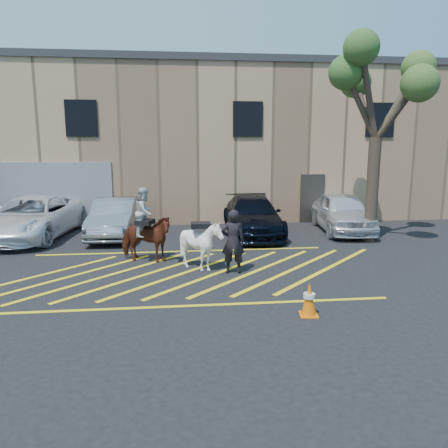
{
  "coord_description": "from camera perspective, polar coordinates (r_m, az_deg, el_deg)",
  "views": [
    {
      "loc": [
        -0.17,
        -12.17,
        3.67
      ],
      "look_at": [
        1.21,
        0.2,
        1.3
      ],
      "focal_mm": 35.0,
      "sensor_mm": 36.0,
      "label": 1
    }
  ],
  "objects": [
    {
      "name": "handler",
      "position": [
        12.22,
        1.18,
        -2.29
      ],
      "size": [
        0.7,
        0.5,
        1.81
      ],
      "primitive_type": "imported",
      "rotation": [
        0.0,
        0.0,
        3.04
      ],
      "color": "black",
      "rests_on": "ground"
    },
    {
      "name": "car_blue_suv",
      "position": [
        17.42,
        3.72,
        1.09
      ],
      "size": [
        2.29,
        5.2,
        1.48
      ],
      "primitive_type": "imported",
      "rotation": [
        0.0,
        0.0,
        -0.04
      ],
      "color": "black",
      "rests_on": "ground"
    },
    {
      "name": "warehouse",
      "position": [
        24.16,
        -6.1,
        10.68
      ],
      "size": [
        32.42,
        10.2,
        7.3
      ],
      "color": "tan",
      "rests_on": "ground"
    },
    {
      "name": "car_silver_sedan",
      "position": [
        17.54,
        -14.02,
        0.83
      ],
      "size": [
        1.7,
        4.52,
        1.47
      ],
      "primitive_type": "imported",
      "rotation": [
        0.0,
        0.0,
        -0.03
      ],
      "color": "gray",
      "rests_on": "ground"
    },
    {
      "name": "car_white_pickup",
      "position": [
        18.25,
        -23.76,
        0.77
      ],
      "size": [
        3.32,
        5.95,
        1.57
      ],
      "primitive_type": "imported",
      "rotation": [
        0.0,
        0.0,
        -0.13
      ],
      "color": "white",
      "rests_on": "ground"
    },
    {
      "name": "car_white_suv",
      "position": [
        18.62,
        15.18,
        1.53
      ],
      "size": [
        2.4,
        4.87,
        1.6
      ],
      "primitive_type": "imported",
      "rotation": [
        0.0,
        0.0,
        -0.11
      ],
      "color": "white",
      "rests_on": "ground"
    },
    {
      "name": "tree",
      "position": [
        16.89,
        19.56,
        17.06
      ],
      "size": [
        3.99,
        4.37,
        7.31
      ],
      "color": "#433629",
      "rests_on": "ground"
    },
    {
      "name": "saddled_white",
      "position": [
        12.51,
        -3.02,
        -2.72
      ],
      "size": [
        1.22,
        1.36,
        1.49
      ],
      "color": "white",
      "rests_on": "ground"
    },
    {
      "name": "ground",
      "position": [
        12.71,
        -5.36,
        -6.05
      ],
      "size": [
        90.0,
        90.0,
        0.0
      ],
      "primitive_type": "plane",
      "color": "black",
      "rests_on": "ground"
    },
    {
      "name": "hatching_zone",
      "position": [
        12.42,
        -5.33,
        -6.42
      ],
      "size": [
        12.6,
        5.12,
        0.01
      ],
      "color": "yellow",
      "rests_on": "ground"
    },
    {
      "name": "mounted_bay",
      "position": [
        13.54,
        -10.24,
        -1.06
      ],
      "size": [
        1.91,
        1.33,
        2.31
      ],
      "color": "#592515",
      "rests_on": "ground"
    },
    {
      "name": "traffic_cone",
      "position": [
        9.58,
        11.06,
        -9.6
      ],
      "size": [
        0.43,
        0.43,
        0.73
      ],
      "color": "orange",
      "rests_on": "ground"
    }
  ]
}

